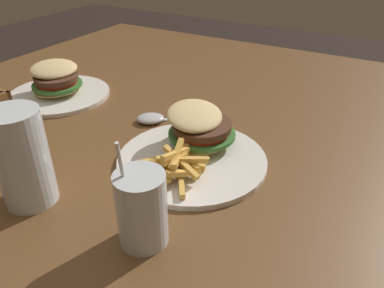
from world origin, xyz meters
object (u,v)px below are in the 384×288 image
(beer_glass, at_px, (22,161))
(meal_plate_near, at_px, (195,143))
(juice_glass, at_px, (142,211))
(spoon, at_px, (154,118))
(meal_plate_far, at_px, (59,85))

(beer_glass, bearing_deg, meal_plate_near, -33.76)
(beer_glass, height_order, juice_glass, juice_glass)
(meal_plate_near, distance_m, beer_glass, 0.29)
(spoon, bearing_deg, beer_glass, 51.31)
(juice_glass, bearing_deg, meal_plate_near, 11.35)
(meal_plate_near, bearing_deg, beer_glass, 146.24)
(juice_glass, bearing_deg, beer_glass, 94.89)
(spoon, bearing_deg, meal_plate_near, 115.54)
(beer_glass, relative_size, meal_plate_far, 0.63)
(beer_glass, bearing_deg, juice_glass, -85.11)
(juice_glass, xyz_separation_m, meal_plate_far, (0.30, 0.48, -0.02))
(juice_glass, bearing_deg, spoon, 32.27)
(meal_plate_near, height_order, juice_glass, juice_glass)
(meal_plate_near, xyz_separation_m, juice_glass, (-0.22, -0.04, 0.02))
(beer_glass, xyz_separation_m, spoon, (0.32, -0.01, -0.07))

